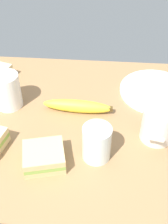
% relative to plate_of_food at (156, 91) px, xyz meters
% --- Properties ---
extents(tabletop, '(0.90, 0.64, 0.02)m').
position_rel_plate_of_food_xyz_m(tabletop, '(0.21, 0.15, -0.02)').
color(tabletop, '#936D47').
rests_on(tabletop, ground).
extents(plate_of_food, '(0.23, 0.23, 0.01)m').
position_rel_plate_of_food_xyz_m(plate_of_food, '(0.00, 0.00, 0.00)').
color(plate_of_food, silver).
rests_on(plate_of_food, tabletop).
extents(coffee_mug_black, '(0.08, 0.11, 0.09)m').
position_rel_plate_of_food_xyz_m(coffee_mug_black, '(0.02, 0.20, 0.04)').
color(coffee_mug_black, silver).
rests_on(coffee_mug_black, tabletop).
extents(coffee_mug_milky, '(0.08, 0.10, 0.10)m').
position_rel_plate_of_food_xyz_m(coffee_mug_milky, '(0.44, 0.10, 0.05)').
color(coffee_mug_milky, white).
rests_on(coffee_mug_milky, tabletop).
extents(sandwich_main, '(0.11, 0.11, 0.04)m').
position_rel_plate_of_food_xyz_m(sandwich_main, '(0.30, 0.30, 0.02)').
color(sandwich_main, '#DBB77A').
rests_on(sandwich_main, tabletop).
extents(glass_of_milk, '(0.07, 0.07, 0.09)m').
position_rel_plate_of_food_xyz_m(glass_of_milk, '(0.17, 0.27, 0.04)').
color(glass_of_milk, silver).
rests_on(glass_of_milk, tabletop).
extents(banana, '(0.20, 0.05, 0.04)m').
position_rel_plate_of_food_xyz_m(banana, '(0.24, 0.11, 0.01)').
color(banana, yellow).
rests_on(banana, tabletop).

